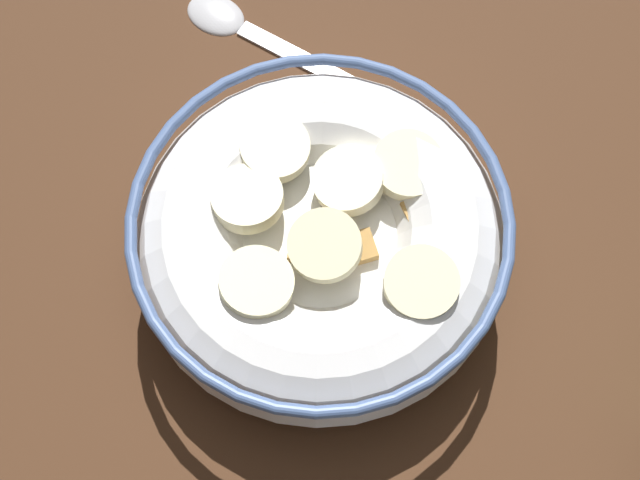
# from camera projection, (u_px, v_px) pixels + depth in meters

# --- Properties ---
(ground_plane) EXTENTS (0.91, 0.91, 0.02)m
(ground_plane) POSITION_uv_depth(u_px,v_px,m) (320.00, 267.00, 0.47)
(ground_plane) COLOR #472B19
(cereal_bowl) EXTENTS (0.18, 0.18, 0.06)m
(cereal_bowl) POSITION_uv_depth(u_px,v_px,m) (320.00, 239.00, 0.43)
(cereal_bowl) COLOR white
(cereal_bowl) RESTS_ON ground_plane
(spoon) EXTENTS (0.10, 0.11, 0.01)m
(spoon) POSITION_uv_depth(u_px,v_px,m) (243.00, 26.00, 0.51)
(spoon) COLOR #B7B7BC
(spoon) RESTS_ON ground_plane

